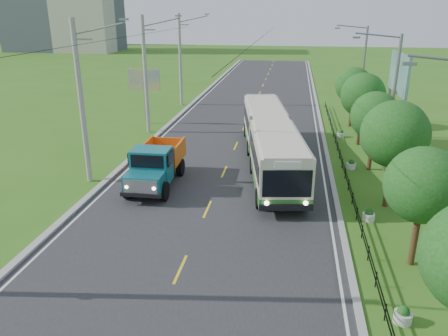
% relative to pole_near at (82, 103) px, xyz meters
% --- Properties ---
extents(ground, '(240.00, 240.00, 0.00)m').
position_rel_pole_near_xyz_m(ground, '(8.26, -9.00, -5.09)').
color(ground, '#356718').
rests_on(ground, ground).
extents(road, '(14.00, 120.00, 0.02)m').
position_rel_pole_near_xyz_m(road, '(8.26, 11.00, -5.08)').
color(road, '#28282B').
rests_on(road, ground).
extents(curb_left, '(0.40, 120.00, 0.15)m').
position_rel_pole_near_xyz_m(curb_left, '(1.06, 11.00, -5.02)').
color(curb_left, '#9E9E99').
rests_on(curb_left, ground).
extents(curb_right, '(0.30, 120.00, 0.10)m').
position_rel_pole_near_xyz_m(curb_right, '(15.41, 11.00, -5.04)').
color(curb_right, '#9E9E99').
rests_on(curb_right, ground).
extents(edge_line_left, '(0.12, 120.00, 0.00)m').
position_rel_pole_near_xyz_m(edge_line_left, '(1.61, 11.00, -5.07)').
color(edge_line_left, silver).
rests_on(edge_line_left, road).
extents(edge_line_right, '(0.12, 120.00, 0.00)m').
position_rel_pole_near_xyz_m(edge_line_right, '(14.91, 11.00, -5.07)').
color(edge_line_right, silver).
rests_on(edge_line_right, road).
extents(centre_dash, '(0.12, 2.20, 0.00)m').
position_rel_pole_near_xyz_m(centre_dash, '(8.26, -9.00, -5.07)').
color(centre_dash, yellow).
rests_on(centre_dash, road).
extents(railing_right, '(0.04, 40.00, 0.60)m').
position_rel_pole_near_xyz_m(railing_right, '(16.26, 5.00, -4.79)').
color(railing_right, black).
rests_on(railing_right, ground).
extents(pole_near, '(3.51, 0.32, 10.00)m').
position_rel_pole_near_xyz_m(pole_near, '(0.00, 0.00, 0.00)').
color(pole_near, gray).
rests_on(pole_near, ground).
extents(pole_mid, '(3.51, 0.32, 10.00)m').
position_rel_pole_near_xyz_m(pole_mid, '(0.00, 12.00, 0.00)').
color(pole_mid, gray).
rests_on(pole_mid, ground).
extents(pole_far, '(3.51, 0.32, 10.00)m').
position_rel_pole_near_xyz_m(pole_far, '(0.00, 24.00, 0.00)').
color(pole_far, gray).
rests_on(pole_far, ground).
extents(tree_second, '(3.18, 3.26, 5.30)m').
position_rel_pole_near_xyz_m(tree_second, '(18.12, -6.86, -1.57)').
color(tree_second, '#382314').
rests_on(tree_second, ground).
extents(tree_third, '(3.60, 3.62, 6.00)m').
position_rel_pole_near_xyz_m(tree_third, '(18.12, -0.86, -1.11)').
color(tree_third, '#382314').
rests_on(tree_third, ground).
extents(tree_fourth, '(3.24, 3.31, 5.40)m').
position_rel_pole_near_xyz_m(tree_fourth, '(18.12, 5.14, -1.51)').
color(tree_fourth, '#382314').
rests_on(tree_fourth, ground).
extents(tree_fifth, '(3.48, 3.52, 5.80)m').
position_rel_pole_near_xyz_m(tree_fifth, '(18.12, 11.14, -1.24)').
color(tree_fifth, '#382314').
rests_on(tree_fifth, ground).
extents(tree_back, '(3.30, 3.36, 5.50)m').
position_rel_pole_near_xyz_m(tree_back, '(18.12, 17.14, -1.44)').
color(tree_back, '#382314').
rests_on(tree_back, ground).
extents(streetlight_mid, '(3.02, 0.20, 9.07)m').
position_rel_pole_near_xyz_m(streetlight_mid, '(18.90, 5.00, -0.19)').
color(streetlight_mid, slate).
rests_on(streetlight_mid, ground).
extents(streetlight_far, '(3.02, 0.20, 9.07)m').
position_rel_pole_near_xyz_m(streetlight_far, '(18.90, 19.00, -0.19)').
color(streetlight_far, slate).
rests_on(streetlight_far, ground).
extents(planter_front, '(0.64, 0.64, 0.67)m').
position_rel_pole_near_xyz_m(planter_front, '(16.86, -11.00, -4.81)').
color(planter_front, silver).
rests_on(planter_front, ground).
extents(planter_near, '(0.64, 0.64, 0.67)m').
position_rel_pole_near_xyz_m(planter_near, '(16.86, -3.00, -4.81)').
color(planter_near, silver).
rests_on(planter_near, ground).
extents(planter_mid, '(0.64, 0.64, 0.67)m').
position_rel_pole_near_xyz_m(planter_mid, '(16.86, 5.00, -4.81)').
color(planter_mid, silver).
rests_on(planter_mid, ground).
extents(planter_far, '(0.64, 0.64, 0.67)m').
position_rel_pole_near_xyz_m(planter_far, '(16.86, 13.00, -4.81)').
color(planter_far, silver).
rests_on(planter_far, ground).
extents(billboard_left, '(3.00, 0.20, 5.20)m').
position_rel_pole_near_xyz_m(billboard_left, '(-1.24, 15.00, -1.23)').
color(billboard_left, slate).
rests_on(billboard_left, ground).
extents(billboard_right, '(0.24, 6.00, 7.30)m').
position_rel_pole_near_xyz_m(billboard_right, '(20.56, 11.00, 0.25)').
color(billboard_right, slate).
rests_on(billboard_right, ground).
extents(apartment_far, '(24.00, 14.00, 26.00)m').
position_rel_pole_near_xyz_m(apartment_far, '(-71.74, 111.00, 7.91)').
color(apartment_far, '#B7B2A3').
rests_on(apartment_far, ground).
extents(bus, '(5.51, 17.63, 3.36)m').
position_rel_pole_near_xyz_m(bus, '(11.19, 4.86, -3.07)').
color(bus, '#2C6A2A').
rests_on(bus, ground).
extents(dump_truck, '(2.62, 6.39, 2.66)m').
position_rel_pole_near_xyz_m(dump_truck, '(4.45, -0.02, -3.59)').
color(dump_truck, '#136A74').
rests_on(dump_truck, ground).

